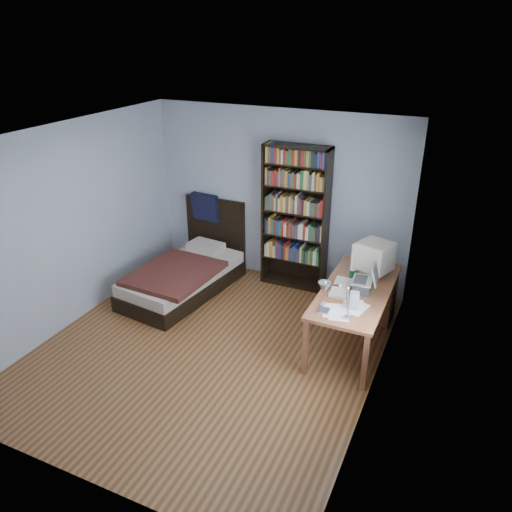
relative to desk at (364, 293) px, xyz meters
The scene contains 14 objects.
room 2.15m from the desk, 138.23° to the right, with size 4.20×4.24×2.50m.
desk is the anchor object (origin of this frame).
crt_monitor 0.56m from the desk, 33.60° to the right, with size 0.48×0.44×0.43m.
laptop 0.68m from the desk, 81.43° to the right, with size 0.31×0.31×0.36m.
desk_lamp 1.75m from the desk, 91.72° to the right, with size 0.24×0.53×0.63m.
keyboard 0.67m from the desk, 106.40° to the right, with size 0.19×0.49×0.03m, color beige.
speaker 1.03m from the desk, 85.41° to the right, with size 0.10×0.10×0.20m, color gray.
soda_can 0.48m from the desk, 112.17° to the right, with size 0.07×0.07×0.13m, color #083C1C.
mouse 0.38m from the desk, 94.43° to the right, with size 0.07×0.12×0.04m, color silver.
phone_silver 0.84m from the desk, 107.53° to the right, with size 0.05×0.10×0.02m, color silver.
phone_grey 1.07m from the desk, 103.84° to the right, with size 0.04×0.08×0.02m, color gray.
external_drive 1.20m from the desk, 99.91° to the right, with size 0.12×0.12×0.02m, color gray.
bookshelf 1.47m from the desk, 152.32° to the left, with size 0.93×0.30×2.06m.
bed 2.54m from the desk, behind, with size 1.17×2.07×1.16m.
Camera 1 is at (2.53, -4.25, 3.52)m, focal length 35.00 mm.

